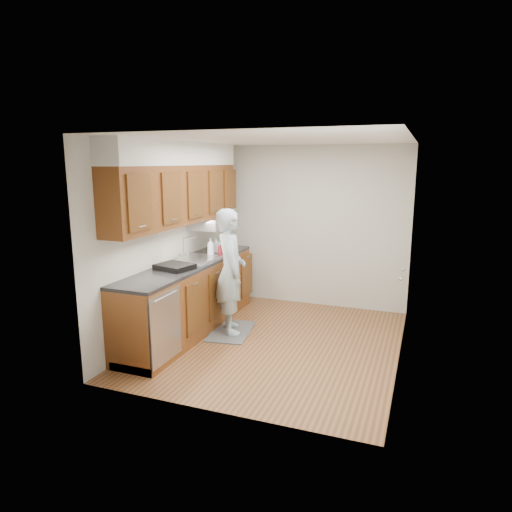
# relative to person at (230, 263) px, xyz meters

# --- Properties ---
(floor) EXTENTS (3.50, 3.50, 0.00)m
(floor) POSITION_rel_person_xyz_m (0.67, -0.14, -0.95)
(floor) COLOR brown
(floor) RESTS_ON ground
(ceiling) EXTENTS (3.50, 3.50, 0.00)m
(ceiling) POSITION_rel_person_xyz_m (0.67, -0.14, 1.55)
(ceiling) COLOR white
(ceiling) RESTS_ON wall_left
(wall_left) EXTENTS (0.02, 3.50, 2.50)m
(wall_left) POSITION_rel_person_xyz_m (-0.83, -0.14, 0.30)
(wall_left) COLOR beige
(wall_left) RESTS_ON floor
(wall_right) EXTENTS (0.02, 3.50, 2.50)m
(wall_right) POSITION_rel_person_xyz_m (2.17, -0.14, 0.30)
(wall_right) COLOR beige
(wall_right) RESTS_ON floor
(wall_back) EXTENTS (3.00, 0.02, 2.50)m
(wall_back) POSITION_rel_person_xyz_m (0.67, 1.61, 0.30)
(wall_back) COLOR beige
(wall_back) RESTS_ON floor
(counter) EXTENTS (0.64, 2.80, 1.30)m
(counter) POSITION_rel_person_xyz_m (-0.53, -0.14, -0.46)
(counter) COLOR brown
(counter) RESTS_ON floor
(upper_cabinets) EXTENTS (0.47, 2.80, 1.21)m
(upper_cabinets) POSITION_rel_person_xyz_m (-0.66, -0.09, 1.00)
(upper_cabinets) COLOR brown
(upper_cabinets) RESTS_ON wall_left
(closet_door) EXTENTS (0.02, 1.22, 2.05)m
(closet_door) POSITION_rel_person_xyz_m (2.16, 0.16, 0.08)
(closet_door) COLOR white
(closet_door) RESTS_ON wall_right
(floor_mat) EXTENTS (0.63, 0.92, 0.02)m
(floor_mat) POSITION_rel_person_xyz_m (-0.00, 0.00, -0.94)
(floor_mat) COLOR slate
(floor_mat) RESTS_ON floor
(person) EXTENTS (0.72, 0.79, 1.87)m
(person) POSITION_rel_person_xyz_m (0.00, 0.00, 0.00)
(person) COLOR #A5BDC8
(person) RESTS_ON floor_mat
(soap_bottle_a) EXTENTS (0.10, 0.10, 0.25)m
(soap_bottle_a) POSITION_rel_person_xyz_m (-0.49, 0.41, 0.12)
(soap_bottle_a) COLOR white
(soap_bottle_a) RESTS_ON counter
(soap_bottle_b) EXTENTS (0.10, 0.10, 0.22)m
(soap_bottle_b) POSITION_rel_person_xyz_m (-0.51, 0.64, 0.10)
(soap_bottle_b) COLOR white
(soap_bottle_b) RESTS_ON counter
(soap_bottle_c) EXTENTS (0.19, 0.19, 0.19)m
(soap_bottle_c) POSITION_rel_person_xyz_m (-0.55, 0.69, 0.08)
(soap_bottle_c) COLOR white
(soap_bottle_c) RESTS_ON counter
(soda_can) EXTENTS (0.09, 0.09, 0.13)m
(soda_can) POSITION_rel_person_xyz_m (-0.36, 0.46, 0.06)
(soda_can) COLOR #A61C27
(soda_can) RESTS_ON counter
(steel_can) EXTENTS (0.08, 0.08, 0.11)m
(steel_can) POSITION_rel_person_xyz_m (-0.33, 0.56, 0.05)
(steel_can) COLOR #A5A5AA
(steel_can) RESTS_ON counter
(dish_rack) EXTENTS (0.49, 0.44, 0.07)m
(dish_rack) POSITION_rel_person_xyz_m (-0.52, -0.53, 0.02)
(dish_rack) COLOR black
(dish_rack) RESTS_ON counter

